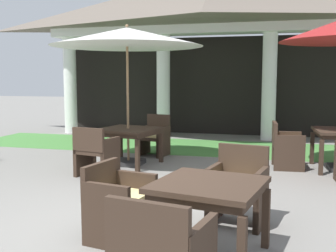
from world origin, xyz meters
The scene contains 11 objects.
ground_plane centered at (0.00, 0.00, 0.00)m, with size 60.00×60.00×0.00m, color gray.
background_pavilion centered at (0.00, 7.41, 3.51)m, with size 10.03×3.14×4.51m.
lawn_strip centered at (0.00, 5.69, 0.00)m, with size 11.83×2.36×0.01m, color #47843D.
patio_table_near_foreground centered at (1.07, -0.34, 0.62)m, with size 1.11×1.11×0.71m.
patio_chair_near_foreground_west centered at (0.11, -0.15, 0.39)m, with size 0.65×0.71×0.79m.
patio_chair_near_foreground_north centered at (1.26, 0.63, 0.42)m, with size 0.70×0.61×0.89m.
patio_table_mid_left centered at (-1.08, 3.35, 0.62)m, with size 1.19×1.19×0.71m.
patio_umbrella_mid_left centered at (-1.08, 3.35, 2.41)m, with size 2.86×2.86×2.67m.
patio_chair_mid_left_north centered at (-0.88, 4.40, 0.39)m, with size 0.66×0.67×0.87m.
patio_chair_mid_left_south centered at (-1.28, 2.30, 0.42)m, with size 0.70×0.62×0.85m.
patio_chair_mid_right_west centered at (1.86, 3.80, 0.41)m, with size 0.59×0.65×0.86m.
Camera 1 is at (1.64, -3.97, 1.66)m, focal length 43.63 mm.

